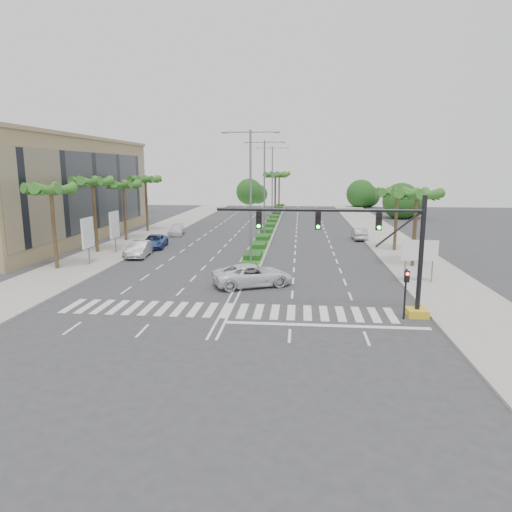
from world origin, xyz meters
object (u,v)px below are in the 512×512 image
(car_parked_b, at_px, (140,249))
(car_right, at_px, (359,234))
(car_parked_a, at_px, (137,248))
(car_crossing, at_px, (253,275))
(car_parked_d, at_px, (177,230))
(car_parked_c, at_px, (155,241))

(car_parked_b, relative_size, car_right, 1.07)
(car_parked_a, relative_size, car_right, 1.02)
(car_parked_b, xyz_separation_m, car_crossing, (12.39, -10.33, 0.04))
(car_parked_d, height_order, car_crossing, car_crossing)
(car_parked_d, xyz_separation_m, car_right, (23.60, -1.85, 0.06))
(car_parked_b, distance_m, car_crossing, 16.13)
(car_parked_b, distance_m, car_right, 26.78)
(car_parked_c, bearing_deg, car_parked_d, 84.17)
(car_parked_c, bearing_deg, car_right, 12.08)
(car_parked_b, distance_m, car_parked_c, 5.24)
(car_crossing, bearing_deg, car_parked_a, 26.62)
(car_parked_c, xyz_separation_m, car_crossing, (12.56, -15.57, 0.11))
(car_parked_a, height_order, car_right, car_parked_a)
(car_parked_b, bearing_deg, car_parked_c, 86.18)
(car_crossing, bearing_deg, car_parked_c, 15.43)
(car_parked_d, bearing_deg, car_parked_b, -95.50)
(car_parked_c, bearing_deg, car_crossing, -58.21)
(car_right, bearing_deg, car_parked_d, -5.65)
(car_parked_b, xyz_separation_m, car_right, (23.20, 13.37, -0.05))
(car_parked_a, bearing_deg, car_crossing, -40.44)
(car_parked_c, relative_size, car_parked_d, 1.11)
(car_parked_b, bearing_deg, car_right, 24.24)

